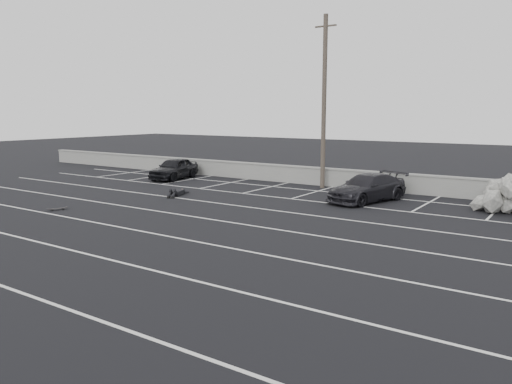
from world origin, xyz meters
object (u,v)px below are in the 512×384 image
Objects in this scene: car_right at (367,188)px; trash_bin at (387,187)px; car_left at (174,168)px; skateboard at (57,209)px; utility_pole at (324,102)px; person at (179,190)px.

car_right reaches higher than trash_bin.
car_left is 4.69× the size of trash_bin.
car_left reaches higher than skateboard.
skateboard is at bearing -131.78° from trash_bin.
car_right is 6.32× the size of skateboard.
utility_pole reaches higher than car_right.
car_left reaches higher than car_right.
car_left is 1.61× the size of person.
utility_pole is at bearing 160.45° from car_right.
skateboard is at bearing -85.66° from car_left.
car_left reaches higher than trash_bin.
trash_bin is (13.61, 1.41, -0.25)m from car_left.
utility_pole is at bearing 171.91° from trash_bin.
car_left is at bearing 125.07° from skateboard.
person is at bearing 95.19° from skateboard.
person is (-5.14, -6.41, -4.60)m from utility_pole.
car_right is 14.36m from skateboard.
trash_bin is at bearing 100.91° from car_right.
skateboard is (-10.68, -11.96, -0.37)m from trash_bin.
car_left is 0.89× the size of car_right.
skateboard is (-6.71, -12.52, -4.77)m from utility_pole.
skateboard is at bearing -120.59° from car_right.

